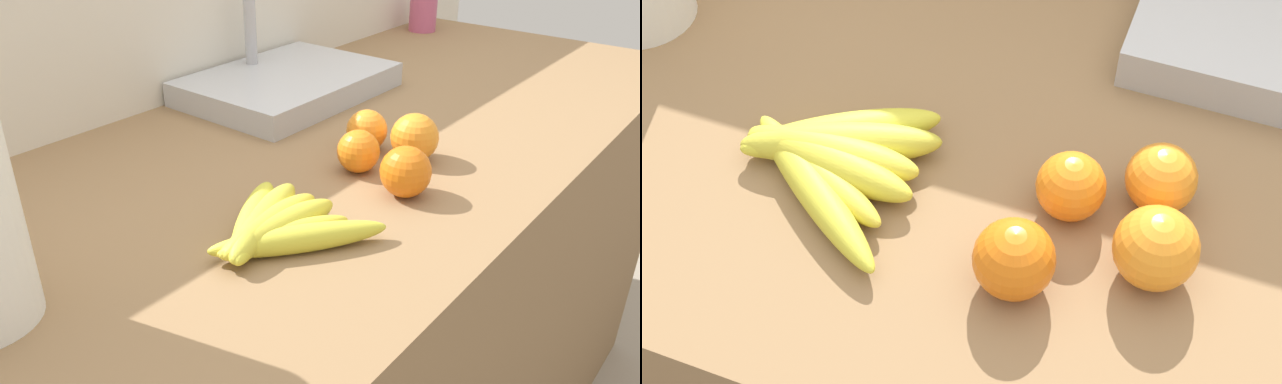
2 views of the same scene
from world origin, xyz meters
TOP-DOWN VIEW (x-y plane):
  - counter at (0.00, 0.00)m, footprint 1.98×0.72m
  - wall_back at (0.00, 0.39)m, footprint 2.38×0.06m
  - banana_bunch at (-0.22, -0.13)m, footprint 0.20×0.22m
  - orange_back_left at (0.09, -0.14)m, footprint 0.07×0.07m
  - orange_front at (0.00, -0.10)m, footprint 0.06×0.06m
  - orange_right at (-0.02, -0.19)m, footprint 0.07×0.07m
  - orange_center at (0.07, -0.06)m, footprint 0.07×0.07m

SIDE VIEW (x-z plane):
  - counter at x=0.00m, z-range 0.00..0.87m
  - wall_back at x=0.00m, z-range 0.00..1.30m
  - banana_bunch at x=-0.22m, z-range 0.87..0.91m
  - orange_front at x=0.00m, z-range 0.87..0.93m
  - orange_center at x=0.07m, z-range 0.87..0.94m
  - orange_right at x=-0.02m, z-range 0.87..0.94m
  - orange_back_left at x=0.09m, z-range 0.87..0.94m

